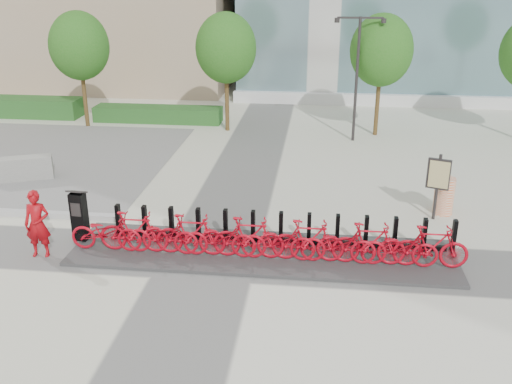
# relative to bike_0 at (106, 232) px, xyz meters

# --- Properties ---
(ground) EXTENTS (120.00, 120.00, 0.00)m
(ground) POSITION_rel_bike_0_xyz_m (2.60, 0.05, -0.56)
(ground) COLOR beige
(hedge_b) EXTENTS (6.00, 1.20, 0.70)m
(hedge_b) POSITION_rel_bike_0_xyz_m (-2.40, 13.25, -0.21)
(hedge_b) COLOR #295D29
(hedge_b) RESTS_ON ground
(tree_0) EXTENTS (2.60, 2.60, 5.10)m
(tree_0) POSITION_rel_bike_0_xyz_m (-5.40, 12.05, 3.03)
(tree_0) COLOR brown
(tree_0) RESTS_ON ground
(tree_1) EXTENTS (2.60, 2.60, 5.10)m
(tree_1) POSITION_rel_bike_0_xyz_m (1.10, 12.05, 3.03)
(tree_1) COLOR brown
(tree_1) RESTS_ON ground
(tree_2) EXTENTS (2.60, 2.60, 5.10)m
(tree_2) POSITION_rel_bike_0_xyz_m (7.60, 12.05, 3.03)
(tree_2) COLOR brown
(tree_2) RESTS_ON ground
(streetlamp) EXTENTS (2.00, 0.20, 5.00)m
(streetlamp) POSITION_rel_bike_0_xyz_m (6.60, 11.05, 2.58)
(streetlamp) COLOR black
(streetlamp) RESTS_ON ground
(dock_pad) EXTENTS (9.60, 2.40, 0.08)m
(dock_pad) POSITION_rel_bike_0_xyz_m (3.90, 0.35, -0.52)
(dock_pad) COLOR #3B3B3B
(dock_pad) RESTS_ON ground
(dock_rail_posts) EXTENTS (8.74, 0.50, 0.85)m
(dock_rail_posts) POSITION_rel_bike_0_xyz_m (4.32, 0.82, -0.05)
(dock_rail_posts) COLOR black
(dock_rail_posts) RESTS_ON dock_pad
(bike_0) EXTENTS (1.81, 0.63, 0.95)m
(bike_0) POSITION_rel_bike_0_xyz_m (0.00, 0.00, 0.00)
(bike_0) COLOR #B00617
(bike_0) RESTS_ON dock_pad
(bike_1) EXTENTS (1.76, 0.50, 1.06)m
(bike_1) POSITION_rel_bike_0_xyz_m (0.72, 0.00, 0.05)
(bike_1) COLOR #B00617
(bike_1) RESTS_ON dock_pad
(bike_2) EXTENTS (1.81, 0.63, 0.95)m
(bike_2) POSITION_rel_bike_0_xyz_m (1.44, 0.00, 0.00)
(bike_2) COLOR #B00617
(bike_2) RESTS_ON dock_pad
(bike_3) EXTENTS (1.76, 0.50, 1.06)m
(bike_3) POSITION_rel_bike_0_xyz_m (2.16, 0.00, 0.05)
(bike_3) COLOR #B00617
(bike_3) RESTS_ON dock_pad
(bike_4) EXTENTS (1.81, 0.63, 0.95)m
(bike_4) POSITION_rel_bike_0_xyz_m (2.88, 0.00, 0.00)
(bike_4) COLOR #B00617
(bike_4) RESTS_ON dock_pad
(bike_5) EXTENTS (1.76, 0.50, 1.06)m
(bike_5) POSITION_rel_bike_0_xyz_m (3.60, 0.00, 0.05)
(bike_5) COLOR #B00617
(bike_5) RESTS_ON dock_pad
(bike_6) EXTENTS (1.81, 0.63, 0.95)m
(bike_6) POSITION_rel_bike_0_xyz_m (4.32, 0.00, 0.00)
(bike_6) COLOR #B00617
(bike_6) RESTS_ON dock_pad
(bike_7) EXTENTS (1.76, 0.50, 1.06)m
(bike_7) POSITION_rel_bike_0_xyz_m (5.04, 0.00, 0.05)
(bike_7) COLOR #B00617
(bike_7) RESTS_ON dock_pad
(bike_8) EXTENTS (1.81, 0.63, 0.95)m
(bike_8) POSITION_rel_bike_0_xyz_m (5.76, 0.00, 0.00)
(bike_8) COLOR #B00617
(bike_8) RESTS_ON dock_pad
(bike_9) EXTENTS (1.76, 0.50, 1.06)m
(bike_9) POSITION_rel_bike_0_xyz_m (6.48, 0.00, 0.05)
(bike_9) COLOR #B00617
(bike_9) RESTS_ON dock_pad
(bike_10) EXTENTS (1.81, 0.63, 0.95)m
(bike_10) POSITION_rel_bike_0_xyz_m (7.20, 0.00, 0.00)
(bike_10) COLOR #B00617
(bike_10) RESTS_ON dock_pad
(bike_11) EXTENTS (1.76, 0.50, 1.06)m
(bike_11) POSITION_rel_bike_0_xyz_m (7.92, 0.00, 0.05)
(bike_11) COLOR #B00617
(bike_11) RESTS_ON dock_pad
(kiosk) EXTENTS (0.46, 0.40, 1.41)m
(kiosk) POSITION_rel_bike_0_xyz_m (-0.89, 0.51, 0.20)
(kiosk) COLOR black
(kiosk) RESTS_ON dock_pad
(worker_red) EXTENTS (0.67, 0.49, 1.72)m
(worker_red) POSITION_rel_bike_0_xyz_m (-1.59, -0.35, 0.30)
(worker_red) COLOR #99080F
(worker_red) RESTS_ON ground
(construction_barrel) EXTENTS (0.75, 0.75, 1.10)m
(construction_barrel) POSITION_rel_bike_0_xyz_m (8.89, 3.55, -0.01)
(construction_barrel) COLOR #EF550B
(construction_barrel) RESTS_ON ground
(jersey_barrier) EXTENTS (2.07, 1.31, 0.78)m
(jersey_barrier) POSITION_rel_bike_0_xyz_m (-4.81, 4.87, -0.17)
(jersey_barrier) COLOR gray
(jersey_barrier) RESTS_ON ground
(map_sign) EXTENTS (0.63, 0.30, 1.94)m
(map_sign) POSITION_rel_bike_0_xyz_m (8.56, 3.08, 0.73)
(map_sign) COLOR black
(map_sign) RESTS_ON ground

